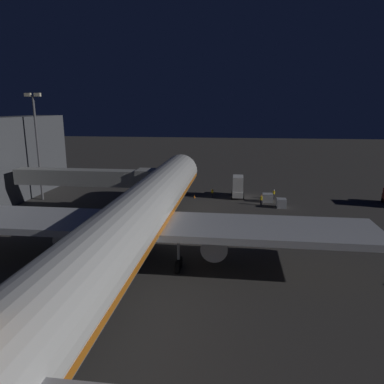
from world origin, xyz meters
name	(u,v)px	position (x,y,z in m)	size (l,w,h in m)	color
ground_plane	(160,235)	(0.00, 0.00, 0.00)	(320.00, 320.00, 0.00)	#383533
airliner_at_gate	(138,219)	(0.00, 10.36, 5.39)	(48.54, 64.31, 18.42)	silver
jet_bridge	(96,178)	(12.65, -10.03, 5.50)	(23.76, 3.40, 7.03)	#9E9E99
apron_floodlight_mast	(37,140)	(25.50, -15.75, 10.96)	(2.90, 0.50, 19.01)	#59595E
cargo_truck_aft	(238,187)	(-10.26, -21.93, 2.04)	(2.36, 4.96, 4.15)	silver
baggage_container_near_belt	(268,198)	(-15.63, -19.23, 0.75)	(1.82, 1.65, 1.50)	#B7BABF
baggage_container_mid_row	(281,203)	(-17.61, -15.57, 0.78)	(1.55, 1.66, 1.56)	#B7BABF
ground_crew_near_nose_gear	(274,194)	(-16.89, -21.42, 0.99)	(0.40, 0.40, 1.79)	black
ground_crew_by_belt_loader	(261,199)	(-14.31, -16.75, 1.02)	(0.40, 0.40, 1.84)	black
ground_crew_marshaller_fwd	(212,192)	(-5.51, -21.16, 0.98)	(0.40, 0.40, 1.77)	black
traffic_cone_nose_port	(194,196)	(-2.20, -20.41, 0.28)	(0.36, 0.36, 0.55)	orange
traffic_cone_nose_starboard	(171,196)	(2.20, -20.41, 0.28)	(0.36, 0.36, 0.55)	orange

